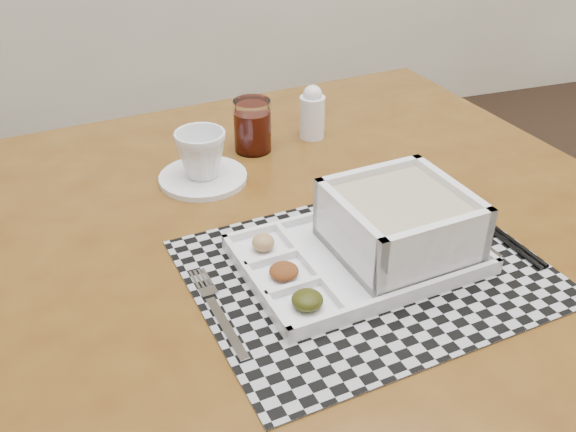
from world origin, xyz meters
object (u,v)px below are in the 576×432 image
object	(u,v)px
creamer_bottle	(312,113)
juice_glass	(252,128)
dining_table	(313,268)
cup	(201,154)
serving_tray	(387,234)

from	to	relation	value
creamer_bottle	juice_glass	bearing A→B (deg)	-171.24
dining_table	cup	bearing A→B (deg)	124.26
juice_glass	creamer_bottle	distance (m)	0.12
dining_table	serving_tray	bearing A→B (deg)	-59.89
dining_table	serving_tray	world-z (taller)	serving_tray
juice_glass	cup	bearing A→B (deg)	-143.02
cup	juice_glass	size ratio (longest dim) A/B	0.89
dining_table	juice_glass	distance (m)	0.30
cup	creamer_bottle	size ratio (longest dim) A/B	0.83
dining_table	creamer_bottle	size ratio (longest dim) A/B	11.33
creamer_bottle	serving_tray	bearing A→B (deg)	-95.75
juice_glass	dining_table	bearing A→B (deg)	-86.33
dining_table	creamer_bottle	bearing A→B (deg)	70.35
serving_tray	cup	bearing A→B (deg)	122.78
cup	juice_glass	xyz separation A→B (m)	(0.11, 0.08, -0.01)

